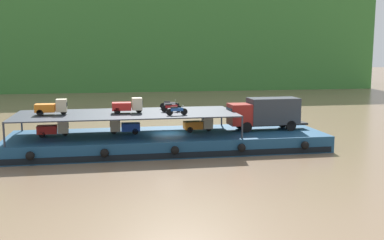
# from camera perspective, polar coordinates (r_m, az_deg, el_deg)

# --- Properties ---
(ground_plane) EXTENTS (400.00, 400.00, 0.00)m
(ground_plane) POSITION_cam_1_polar(r_m,az_deg,el_deg) (42.57, -2.99, -3.68)
(ground_plane) COLOR #7F664C
(hillside_far_bank) EXTENTS (116.19, 27.96, 31.37)m
(hillside_far_bank) POSITION_cam_1_polar(r_m,az_deg,el_deg) (115.76, -7.83, 12.80)
(hillside_far_bank) COLOR #387533
(hillside_far_bank) RESTS_ON ground
(cargo_barge) EXTENTS (29.01, 8.98, 1.50)m
(cargo_barge) POSITION_cam_1_polar(r_m,az_deg,el_deg) (42.39, -2.99, -2.69)
(cargo_barge) COLOR navy
(cargo_barge) RESTS_ON ground
(covered_lorry) EXTENTS (7.90, 2.44, 3.10)m
(covered_lorry) POSITION_cam_1_polar(r_m,az_deg,el_deg) (44.46, 9.20, 0.93)
(covered_lorry) COLOR maroon
(covered_lorry) RESTS_ON cargo_barge
(cargo_rack) EXTENTS (19.81, 7.61, 2.00)m
(cargo_rack) POSITION_cam_1_polar(r_m,az_deg,el_deg) (41.67, -8.22, 0.78)
(cargo_rack) COLOR #2D333D
(cargo_rack) RESTS_ON cargo_barge
(mini_truck_lower_stern) EXTENTS (2.78, 1.27, 1.38)m
(mini_truck_lower_stern) POSITION_cam_1_polar(r_m,az_deg,el_deg) (42.59, -17.00, -1.04)
(mini_truck_lower_stern) COLOR red
(mini_truck_lower_stern) RESTS_ON cargo_barge
(mini_truck_lower_aft) EXTENTS (2.77, 1.26, 1.38)m
(mini_truck_lower_aft) POSITION_cam_1_polar(r_m,az_deg,el_deg) (42.36, -8.47, -0.80)
(mini_truck_lower_aft) COLOR #1E47B7
(mini_truck_lower_aft) RESTS_ON cargo_barge
(mini_truck_lower_mid) EXTENTS (2.78, 1.26, 1.38)m
(mini_truck_lower_mid) POSITION_cam_1_polar(r_m,az_deg,el_deg) (43.14, 0.84, -0.54)
(mini_truck_lower_mid) COLOR orange
(mini_truck_lower_mid) RESTS_ON cargo_barge
(mini_truck_upper_stern) EXTENTS (2.75, 1.22, 1.38)m
(mini_truck_upper_stern) POSITION_cam_1_polar(r_m,az_deg,el_deg) (41.85, -17.20, 1.56)
(mini_truck_upper_stern) COLOR orange
(mini_truck_upper_stern) RESTS_ON cargo_rack
(mini_truck_upper_mid) EXTENTS (2.75, 1.21, 1.38)m
(mini_truck_upper_mid) POSITION_cam_1_polar(r_m,az_deg,el_deg) (41.54, -8.06, 1.81)
(mini_truck_upper_mid) COLOR red
(mini_truck_upper_mid) RESTS_ON cargo_rack
(motorcycle_upper_port) EXTENTS (1.90, 0.55, 0.87)m
(motorcycle_upper_port) POSITION_cam_1_polar(r_m,az_deg,el_deg) (39.73, -1.94, 1.20)
(motorcycle_upper_port) COLOR black
(motorcycle_upper_port) RESTS_ON cargo_rack
(motorcycle_upper_centre) EXTENTS (1.90, 0.55, 0.87)m
(motorcycle_upper_centre) POSITION_cam_1_polar(r_m,az_deg,el_deg) (41.95, -2.63, 1.59)
(motorcycle_upper_centre) COLOR black
(motorcycle_upper_centre) RESTS_ON cargo_rack
(motorcycle_upper_stbd) EXTENTS (1.90, 0.55, 0.87)m
(motorcycle_upper_stbd) POSITION_cam_1_polar(r_m,az_deg,el_deg) (44.22, -2.84, 1.95)
(motorcycle_upper_stbd) COLOR black
(motorcycle_upper_stbd) RESTS_ON cargo_rack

